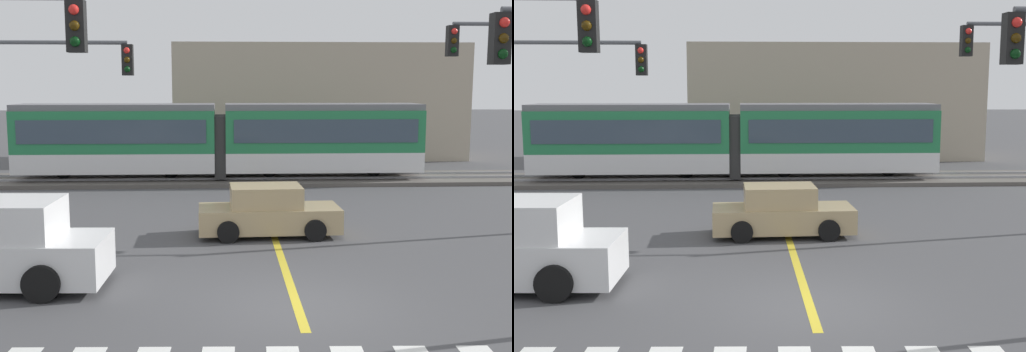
# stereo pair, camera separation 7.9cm
# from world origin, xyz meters

# --- Properties ---
(ground_plane) EXTENTS (200.00, 200.00, 0.00)m
(ground_plane) POSITION_xyz_m (0.00, 0.00, 0.00)
(ground_plane) COLOR #474749
(track_bed) EXTENTS (120.00, 4.00, 0.18)m
(track_bed) POSITION_xyz_m (0.00, 17.12, 0.09)
(track_bed) COLOR #56514C
(track_bed) RESTS_ON ground
(rail_near) EXTENTS (120.00, 0.08, 0.10)m
(rail_near) POSITION_xyz_m (0.00, 16.40, 0.23)
(rail_near) COLOR #939399
(rail_near) RESTS_ON track_bed
(rail_far) EXTENTS (120.00, 0.08, 0.10)m
(rail_far) POSITION_xyz_m (0.00, 17.84, 0.23)
(rail_far) COLOR #939399
(rail_far) RESTS_ON track_bed
(light_rail_tram) EXTENTS (18.50, 2.64, 3.43)m
(light_rail_tram) POSITION_xyz_m (-1.65, 17.11, 2.05)
(light_rail_tram) COLOR silver
(light_rail_tram) RESTS_ON track_bed
(lane_centre_line) EXTENTS (0.20, 16.54, 0.01)m
(lane_centre_line) POSITION_xyz_m (0.00, 6.85, 0.00)
(lane_centre_line) COLOR gold
(lane_centre_line) RESTS_ON ground
(sedan_crossing) EXTENTS (4.25, 2.01, 1.52)m
(sedan_crossing) POSITION_xyz_m (-0.16, 6.28, 0.70)
(sedan_crossing) COLOR tan
(sedan_crossing) RESTS_ON ground
(traffic_light_mid_left) EXTENTS (4.25, 0.38, 6.06)m
(traffic_light_mid_left) POSITION_xyz_m (-6.84, 6.69, 4.08)
(traffic_light_mid_left) COLOR #515459
(traffic_light_mid_left) RESTS_ON ground
(building_backdrop_far) EXTENTS (17.32, 6.00, 6.87)m
(building_backdrop_far) POSITION_xyz_m (4.27, 27.19, 3.44)
(building_backdrop_far) COLOR tan
(building_backdrop_far) RESTS_ON ground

